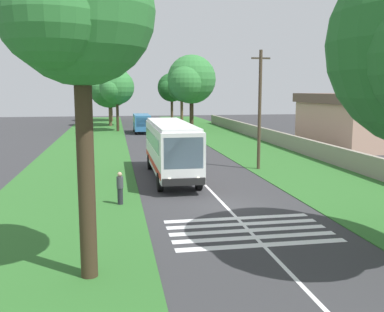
% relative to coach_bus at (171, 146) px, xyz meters
% --- Properties ---
extents(ground, '(160.00, 160.00, 0.00)m').
position_rel_coach_bus_xyz_m(ground, '(-7.92, -1.80, -2.15)').
color(ground, '#333335').
extents(grass_verge_left, '(120.00, 8.00, 0.04)m').
position_rel_coach_bus_xyz_m(grass_verge_left, '(7.08, 6.40, -2.13)').
color(grass_verge_left, '#2D6628').
rests_on(grass_verge_left, ground).
extents(grass_verge_right, '(120.00, 8.00, 0.04)m').
position_rel_coach_bus_xyz_m(grass_verge_right, '(7.08, -10.00, -2.13)').
color(grass_verge_right, '#2D6628').
rests_on(grass_verge_right, ground).
extents(centre_line, '(110.00, 0.16, 0.01)m').
position_rel_coach_bus_xyz_m(centre_line, '(7.08, -1.80, -2.14)').
color(centre_line, silver).
rests_on(centre_line, ground).
extents(coach_bus, '(11.16, 2.62, 3.73)m').
position_rel_coach_bus_xyz_m(coach_bus, '(0.00, 0.00, 0.00)').
color(coach_bus, white).
rests_on(coach_bus, ground).
extents(zebra_crossing, '(4.05, 6.80, 0.01)m').
position_rel_coach_bus_xyz_m(zebra_crossing, '(-11.80, -1.80, -2.14)').
color(zebra_crossing, silver).
rests_on(zebra_crossing, ground).
extents(trailing_car_0, '(4.30, 1.78, 1.43)m').
position_rel_coach_bus_xyz_m(trailing_car_0, '(17.45, -3.51, -1.48)').
color(trailing_car_0, silver).
rests_on(trailing_car_0, ground).
extents(trailing_car_1, '(4.30, 1.78, 1.43)m').
position_rel_coach_bus_xyz_m(trailing_car_1, '(22.46, -3.51, -1.48)').
color(trailing_car_1, '#B7A893').
rests_on(trailing_car_1, ground).
extents(trailing_minibus_0, '(6.00, 2.14, 2.53)m').
position_rel_coach_bus_xyz_m(trailing_minibus_0, '(31.63, -0.01, -0.60)').
color(trailing_minibus_0, teal).
rests_on(trailing_minibus_0, ground).
extents(roadside_tree_left_0, '(5.89, 4.88, 8.65)m').
position_rel_coach_bus_xyz_m(roadside_tree_left_0, '(34.61, 3.31, 3.95)').
color(roadside_tree_left_0, '#3D2D1E').
rests_on(roadside_tree_left_0, grass_verge_left).
extents(roadside_tree_left_1, '(7.94, 6.90, 9.83)m').
position_rel_coach_bus_xyz_m(roadside_tree_left_1, '(44.12, 4.45, 4.11)').
color(roadside_tree_left_1, brown).
rests_on(roadside_tree_left_1, grass_verge_left).
extents(roadside_tree_left_2, '(8.89, 7.25, 10.77)m').
position_rel_coach_bus_xyz_m(roadside_tree_left_2, '(55.59, 4.37, 4.81)').
color(roadside_tree_left_2, brown).
rests_on(roadside_tree_left_2, grass_verge_left).
extents(roadside_tree_left_3, '(5.19, 4.40, 10.35)m').
position_rel_coach_bus_xyz_m(roadside_tree_left_3, '(-15.46, 4.71, 5.87)').
color(roadside_tree_left_3, '#3D2D1E').
rests_on(roadside_tree_left_3, grass_verge_left).
extents(roadside_tree_right_0, '(8.77, 7.03, 10.85)m').
position_rel_coach_bus_xyz_m(roadside_tree_right_0, '(34.65, -7.27, 5.00)').
color(roadside_tree_right_0, '#3D2D1E').
rests_on(roadside_tree_right_0, grass_verge_right).
extents(roadside_tree_right_1, '(5.99, 4.84, 8.68)m').
position_rel_coach_bus_xyz_m(roadside_tree_right_1, '(45.94, -7.63, 4.00)').
color(roadside_tree_right_1, brown).
rests_on(roadside_tree_right_1, grass_verge_right).
extents(roadside_tree_right_2, '(6.54, 5.40, 8.98)m').
position_rel_coach_bus_xyz_m(roadside_tree_right_2, '(54.76, -7.06, 4.00)').
color(roadside_tree_right_2, '#4C3826').
rests_on(roadside_tree_right_2, grass_verge_right).
extents(utility_pole, '(0.24, 1.40, 8.69)m').
position_rel_coach_bus_xyz_m(utility_pole, '(2.01, -6.84, 2.39)').
color(utility_pole, '#473828').
rests_on(utility_pole, grass_verge_right).
extents(roadside_wall, '(70.00, 0.40, 1.45)m').
position_rel_coach_bus_xyz_m(roadside_wall, '(12.08, -13.40, -1.38)').
color(roadside_wall, gray).
rests_on(roadside_wall, grass_verge_right).
extents(roadside_building, '(13.26, 8.26, 5.49)m').
position_rel_coach_bus_xyz_m(roadside_building, '(13.20, -20.99, 0.65)').
color(roadside_building, tan).
rests_on(roadside_building, ground).
extents(pedestrian, '(0.34, 0.34, 1.69)m').
position_rel_coach_bus_xyz_m(pedestrian, '(-6.64, 3.49, -1.24)').
color(pedestrian, '#26262D').
rests_on(pedestrian, grass_verge_left).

